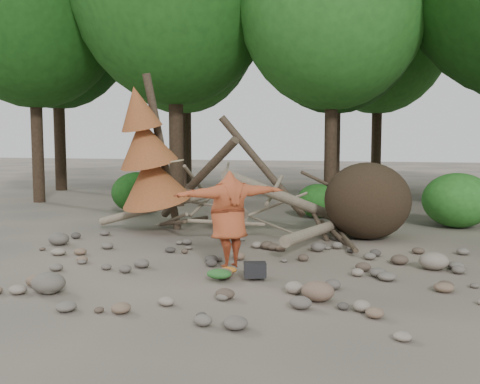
# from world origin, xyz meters

# --- Properties ---
(ground) EXTENTS (120.00, 120.00, 0.00)m
(ground) POSITION_xyz_m (0.00, 0.00, 0.00)
(ground) COLOR #514C44
(ground) RESTS_ON ground
(deadfall_pile) EXTENTS (8.55, 5.24, 3.30)m
(deadfall_pile) POSITION_xyz_m (2.02, 4.24, 0.95)
(deadfall_pile) COLOR #332619
(deadfall_pile) RESTS_ON ground
(dead_conifer) EXTENTS (2.06, 2.16, 4.35)m
(dead_conifer) POSITION_xyz_m (-3.12, 3.37, 2.11)
(dead_conifer) COLOR #4C3F30
(dead_conifer) RESTS_ON ground
(bush_left) EXTENTS (1.80, 1.80, 1.44)m
(bush_left) POSITION_xyz_m (-5.50, 7.20, 0.72)
(bush_left) COLOR #1A5115
(bush_left) RESTS_ON ground
(bush_mid) EXTENTS (1.40, 1.40, 1.12)m
(bush_mid) POSITION_xyz_m (0.80, 7.80, 0.56)
(bush_mid) COLOR #24671D
(bush_mid) RESTS_ON ground
(bush_right) EXTENTS (2.00, 2.00, 1.60)m
(bush_right) POSITION_xyz_m (5.00, 7.00, 0.80)
(bush_right) COLOR #2E7A26
(bush_right) RESTS_ON ground
(frisbee_thrower) EXTENTS (2.50, 2.04, 2.07)m
(frisbee_thrower) POSITION_xyz_m (0.28, 0.01, 1.02)
(frisbee_thrower) COLOR #AC4926
(frisbee_thrower) RESTS_ON ground
(backpack) EXTENTS (0.46, 0.38, 0.27)m
(backpack) POSITION_xyz_m (0.95, -0.52, 0.13)
(backpack) COLOR black
(backpack) RESTS_ON ground
(cloth_green) EXTENTS (0.45, 0.38, 0.17)m
(cloth_green) POSITION_xyz_m (0.35, -0.78, 0.09)
(cloth_green) COLOR #296227
(cloth_green) RESTS_ON ground
(cloth_orange) EXTENTS (0.31, 0.26, 0.11)m
(cloth_orange) POSITION_xyz_m (0.39, -0.34, 0.06)
(cloth_orange) COLOR #BF6D20
(cloth_orange) RESTS_ON ground
(boulder_front_left) EXTENTS (0.57, 0.52, 0.34)m
(boulder_front_left) POSITION_xyz_m (-2.10, -2.32, 0.17)
(boulder_front_left) COLOR #635D53
(boulder_front_left) RESTS_ON ground
(boulder_front_right) EXTENTS (0.52, 0.47, 0.31)m
(boulder_front_right) POSITION_xyz_m (2.23, -1.45, 0.16)
(boulder_front_right) COLOR #795D4B
(boulder_front_right) RESTS_ON ground
(boulder_mid_right) EXTENTS (0.57, 0.51, 0.34)m
(boulder_mid_right) POSITION_xyz_m (4.09, 1.29, 0.17)
(boulder_mid_right) COLOR gray
(boulder_mid_right) RESTS_ON ground
(boulder_mid_left) EXTENTS (0.51, 0.45, 0.30)m
(boulder_mid_left) POSITION_xyz_m (-4.48, 1.26, 0.15)
(boulder_mid_left) COLOR #605A51
(boulder_mid_left) RESTS_ON ground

